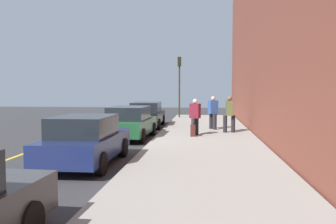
{
  "coord_description": "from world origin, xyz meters",
  "views": [
    {
      "loc": [
        -15.46,
        -3.21,
        2.33
      ],
      "look_at": [
        1.65,
        -1.47,
        1.19
      ],
      "focal_mm": 37.83,
      "sensor_mm": 36.0,
      "label": 1
    }
  ],
  "objects": [
    {
      "name": "pedestrian_blue_coat",
      "position": [
        3.65,
        -3.71,
        1.09
      ],
      "size": [
        0.53,
        0.56,
        1.77
      ],
      "color": "black",
      "rests_on": "sidewalk"
    },
    {
      "name": "traffic_light_pole",
      "position": [
        11.3,
        -1.36,
        3.22
      ],
      "size": [
        0.35,
        0.26,
        4.56
      ],
      "color": "#2D2D19",
      "rests_on": "sidewalk"
    },
    {
      "name": "sidewalk",
      "position": [
        0.0,
        -3.3,
        0.07
      ],
      "size": [
        28.0,
        4.6,
        0.15
      ],
      "primitive_type": "cube",
      "color": "gray",
      "rests_on": "ground"
    },
    {
      "name": "pedestrian_burgundy_coat",
      "position": [
        1.04,
        -2.81,
        1.06
      ],
      "size": [
        0.53,
        0.54,
        1.7
      ],
      "color": "black",
      "rests_on": "sidewalk"
    },
    {
      "name": "pedestrian_olive_coat",
      "position": [
        2.27,
        -4.47,
        1.11
      ],
      "size": [
        0.5,
        0.6,
        1.81
      ],
      "color": "black",
      "rests_on": "sidewalk"
    },
    {
      "name": "parked_car_black",
      "position": [
        5.76,
        0.24,
        0.76
      ],
      "size": [
        4.73,
        1.98,
        1.51
      ],
      "color": "black",
      "rests_on": "ground"
    },
    {
      "name": "lane_stripe_centre",
      "position": [
        0.0,
        3.2,
        0.0
      ],
      "size": [
        28.0,
        0.14,
        0.01
      ],
      "primitive_type": "cube",
      "color": "gold",
      "rests_on": "ground"
    },
    {
      "name": "ground_plane",
      "position": [
        0.0,
        0.0,
        0.0
      ],
      "size": [
        56.0,
        56.0,
        0.0
      ],
      "primitive_type": "plane",
      "color": "#333335"
    },
    {
      "name": "parked_car_navy",
      "position": [
        -5.08,
        0.37,
        0.76
      ],
      "size": [
        4.23,
        1.91,
        1.51
      ],
      "color": "black",
      "rests_on": "ground"
    },
    {
      "name": "rolling_suitcase",
      "position": [
        0.67,
        -2.72,
        0.42
      ],
      "size": [
        0.34,
        0.22,
        0.89
      ],
      "color": "#471E19",
      "rests_on": "sidewalk"
    },
    {
      "name": "parked_car_green",
      "position": [
        0.57,
        0.2,
        0.76
      ],
      "size": [
        4.31,
        2.0,
        1.51
      ],
      "color": "black",
      "rests_on": "ground"
    }
  ]
}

